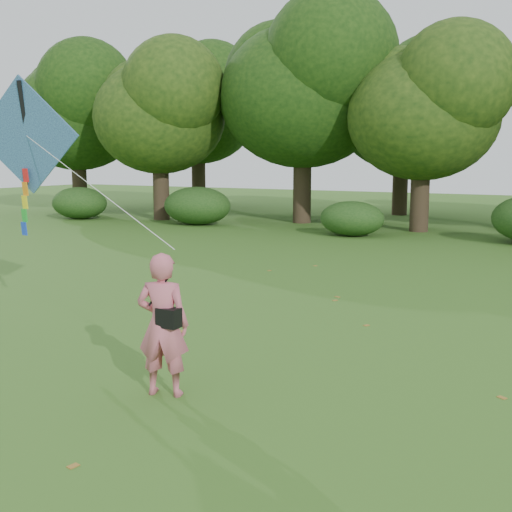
% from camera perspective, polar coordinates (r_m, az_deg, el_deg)
% --- Properties ---
extents(ground, '(100.00, 100.00, 0.00)m').
position_cam_1_polar(ground, '(9.65, -4.37, -10.58)').
color(ground, '#265114').
rests_on(ground, ground).
extents(man_kite_flyer, '(0.82, 0.66, 1.95)m').
position_cam_1_polar(man_kite_flyer, '(8.72, -8.27, -6.05)').
color(man_kite_flyer, '#C75D70').
rests_on(man_kite_flyer, ground).
extents(crossbody_bag, '(0.43, 0.20, 0.74)m').
position_cam_1_polar(crossbody_bag, '(8.59, -7.79, -5.37)').
color(crossbody_bag, black).
rests_on(crossbody_bag, ground).
extents(flying_kite, '(5.99, 2.38, 3.03)m').
position_cam_1_polar(flying_kite, '(13.09, -19.72, 9.81)').
color(flying_kite, '#2862AF').
rests_on(flying_kite, ground).
extents(shrub_band, '(39.15, 3.22, 1.88)m').
position_cam_1_polar(shrub_band, '(25.97, 15.73, 3.31)').
color(shrub_band, '#264919').
rests_on(shrub_band, ground).
extents(fallen_leaves, '(8.96, 12.82, 0.01)m').
position_cam_1_polar(fallen_leaves, '(12.97, 8.67, -5.55)').
color(fallen_leaves, olive).
rests_on(fallen_leaves, ground).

